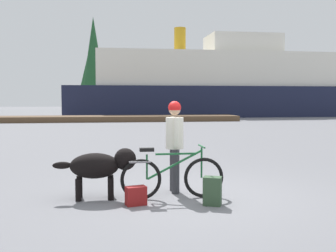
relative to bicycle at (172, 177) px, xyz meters
name	(u,v)px	position (x,y,z in m)	size (l,w,h in m)	color
ground_plane	(193,196)	(0.38, 0.10, -0.38)	(160.00, 160.00, 0.00)	slate
bicycle	(172,177)	(0.00, 0.00, 0.00)	(1.77, 0.44, 0.90)	black
person_cyclist	(175,138)	(0.13, 0.48, 0.61)	(0.32, 0.53, 1.65)	#333338
dog	(101,166)	(-1.19, 0.20, 0.19)	(1.40, 0.50, 0.85)	black
backpack	(212,191)	(0.57, -0.50, -0.15)	(0.28, 0.20, 0.46)	#334C33
handbag_pannier	(136,196)	(-0.63, -0.32, -0.23)	(0.32, 0.18, 0.30)	maroon
dock_pier	(120,118)	(-0.22, 23.65, -0.18)	(17.79, 2.99, 0.40)	brown
ferry_boat	(215,86)	(9.27, 31.38, 2.55)	(28.07, 7.47, 8.42)	#191E38
pine_tree_center	(94,53)	(-2.91, 47.54, 7.26)	(2.92, 2.92, 12.44)	#4C331E
pine_tree_far_right	(209,66)	(13.46, 50.29, 5.97)	(4.28, 4.28, 9.95)	#4C331E
pine_tree_mid_back	(92,65)	(-3.38, 53.15, 6.26)	(3.47, 3.47, 10.20)	#4C331E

